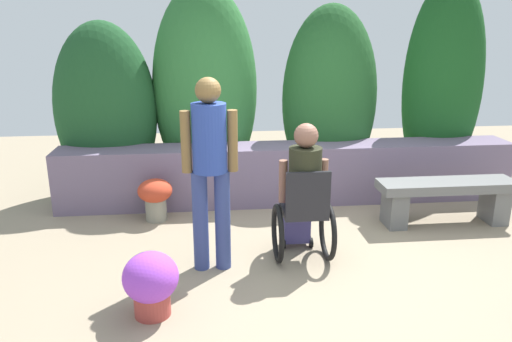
{
  "coord_description": "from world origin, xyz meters",
  "views": [
    {
      "loc": [
        -1.02,
        -4.09,
        2.18
      ],
      "look_at": [
        -0.56,
        0.3,
        0.85
      ],
      "focal_mm": 34.64,
      "sensor_mm": 36.0,
      "label": 1
    }
  ],
  "objects_px": {
    "stone_bench": "(446,195)",
    "flower_pot_purple_near": "(155,196)",
    "person_in_wheelchair": "(303,197)",
    "flower_pot_red_accent": "(151,282)",
    "person_standing_companion": "(210,162)"
  },
  "relations": [
    {
      "from": "stone_bench",
      "to": "flower_pot_red_accent",
      "type": "relative_size",
      "value": 2.96
    },
    {
      "from": "stone_bench",
      "to": "person_standing_companion",
      "type": "height_order",
      "value": "person_standing_companion"
    },
    {
      "from": "flower_pot_purple_near",
      "to": "person_standing_companion",
      "type": "bearing_deg",
      "value": -63.04
    },
    {
      "from": "flower_pot_red_accent",
      "to": "person_in_wheelchair",
      "type": "bearing_deg",
      "value": 32.08
    },
    {
      "from": "person_in_wheelchair",
      "to": "flower_pot_purple_near",
      "type": "relative_size",
      "value": 2.73
    },
    {
      "from": "person_in_wheelchair",
      "to": "flower_pot_purple_near",
      "type": "xyz_separation_m",
      "value": [
        -1.48,
        1.11,
        -0.33
      ]
    },
    {
      "from": "flower_pot_purple_near",
      "to": "flower_pot_red_accent",
      "type": "bearing_deg",
      "value": -85.84
    },
    {
      "from": "stone_bench",
      "to": "person_in_wheelchair",
      "type": "height_order",
      "value": "person_in_wheelchair"
    },
    {
      "from": "person_standing_companion",
      "to": "flower_pot_red_accent",
      "type": "relative_size",
      "value": 3.37
    },
    {
      "from": "stone_bench",
      "to": "flower_pot_purple_near",
      "type": "distance_m",
      "value": 3.27
    },
    {
      "from": "stone_bench",
      "to": "person_standing_companion",
      "type": "relative_size",
      "value": 0.88
    },
    {
      "from": "person_in_wheelchair",
      "to": "flower_pot_purple_near",
      "type": "bearing_deg",
      "value": 136.74
    },
    {
      "from": "flower_pot_purple_near",
      "to": "flower_pot_red_accent",
      "type": "height_order",
      "value": "flower_pot_red_accent"
    },
    {
      "from": "person_standing_companion",
      "to": "flower_pot_red_accent",
      "type": "bearing_deg",
      "value": -134.25
    },
    {
      "from": "stone_bench",
      "to": "flower_pot_purple_near",
      "type": "height_order",
      "value": "stone_bench"
    }
  ]
}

